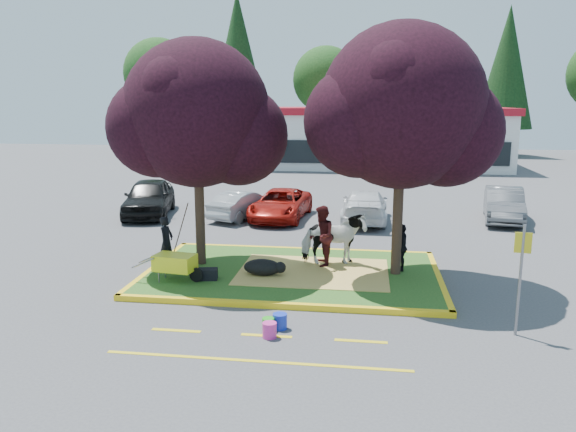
# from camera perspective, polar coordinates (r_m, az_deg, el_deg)

# --- Properties ---
(ground) EXTENTS (90.00, 90.00, 0.00)m
(ground) POSITION_cam_1_polar(r_m,az_deg,el_deg) (16.12, 0.45, -6.11)
(ground) COLOR #424244
(ground) RESTS_ON ground
(median_island) EXTENTS (8.00, 5.00, 0.15)m
(median_island) POSITION_cam_1_polar(r_m,az_deg,el_deg) (16.09, 0.45, -5.86)
(median_island) COLOR #24531A
(median_island) RESTS_ON ground
(curb_near) EXTENTS (8.30, 0.16, 0.15)m
(curb_near) POSITION_cam_1_polar(r_m,az_deg,el_deg) (13.68, -0.99, -9.08)
(curb_near) COLOR yellow
(curb_near) RESTS_ON ground
(curb_far) EXTENTS (8.30, 0.16, 0.15)m
(curb_far) POSITION_cam_1_polar(r_m,az_deg,el_deg) (18.55, 1.51, -3.48)
(curb_far) COLOR yellow
(curb_far) RESTS_ON ground
(curb_left) EXTENTS (0.16, 5.30, 0.15)m
(curb_left) POSITION_cam_1_polar(r_m,az_deg,el_deg) (17.09, -13.29, -5.13)
(curb_left) COLOR yellow
(curb_left) RESTS_ON ground
(curb_right) EXTENTS (0.16, 5.30, 0.15)m
(curb_right) POSITION_cam_1_polar(r_m,az_deg,el_deg) (16.10, 15.09, -6.27)
(curb_right) COLOR yellow
(curb_right) RESTS_ON ground
(straw_bedding) EXTENTS (4.20, 3.00, 0.01)m
(straw_bedding) POSITION_cam_1_polar(r_m,az_deg,el_deg) (16.00, 2.59, -5.67)
(straw_bedding) COLOR #EBCC60
(straw_bedding) RESTS_ON median_island
(tree_purple_left) EXTENTS (5.06, 4.20, 6.51)m
(tree_purple_left) POSITION_cam_1_polar(r_m,az_deg,el_deg) (16.32, -9.20, 9.55)
(tree_purple_left) COLOR black
(tree_purple_left) RESTS_ON median_island
(tree_purple_right) EXTENTS (5.30, 4.40, 6.82)m
(tree_purple_right) POSITION_cam_1_polar(r_m,az_deg,el_deg) (15.42, 11.57, 10.10)
(tree_purple_right) COLOR black
(tree_purple_right) RESTS_ON median_island
(fire_lane_stripe_a) EXTENTS (1.10, 0.12, 0.01)m
(fire_lane_stripe_a) POSITION_cam_1_polar(r_m,az_deg,el_deg) (12.71, -11.29, -11.33)
(fire_lane_stripe_a) COLOR yellow
(fire_lane_stripe_a) RESTS_ON ground
(fire_lane_stripe_b) EXTENTS (1.10, 0.12, 0.01)m
(fire_lane_stripe_b) POSITION_cam_1_polar(r_m,az_deg,el_deg) (12.23, -2.20, -12.06)
(fire_lane_stripe_b) COLOR yellow
(fire_lane_stripe_b) RESTS_ON ground
(fire_lane_stripe_c) EXTENTS (1.10, 0.12, 0.01)m
(fire_lane_stripe_c) POSITION_cam_1_polar(r_m,az_deg,el_deg) (12.06, 7.42, -12.50)
(fire_lane_stripe_c) COLOR yellow
(fire_lane_stripe_c) RESTS_ON ground
(fire_lane_long) EXTENTS (6.00, 0.10, 0.01)m
(fire_lane_long) POSITION_cam_1_polar(r_m,az_deg,el_deg) (11.16, -3.33, -14.50)
(fire_lane_long) COLOR yellow
(fire_lane_long) RESTS_ON ground
(retail_building) EXTENTS (20.40, 8.40, 4.40)m
(retail_building) POSITION_cam_1_polar(r_m,az_deg,el_deg) (43.28, 8.06, 8.02)
(retail_building) COLOR silver
(retail_building) RESTS_ON ground
(treeline) EXTENTS (46.58, 7.80, 14.63)m
(treeline) POSITION_cam_1_polar(r_m,az_deg,el_deg) (52.90, 7.40, 14.62)
(treeline) COLOR black
(treeline) RESTS_ON ground
(cow) EXTENTS (1.98, 1.18, 1.57)m
(cow) POSITION_cam_1_polar(r_m,az_deg,el_deg) (16.53, 4.63, -2.33)
(cow) COLOR silver
(cow) RESTS_ON median_island
(calf) EXTENTS (1.19, 0.91, 0.46)m
(calf) POSITION_cam_1_polar(r_m,az_deg,el_deg) (15.65, -2.61, -5.22)
(calf) COLOR black
(calf) RESTS_ON median_island
(handler) EXTENTS (0.43, 0.59, 1.47)m
(handler) POSITION_cam_1_polar(r_m,az_deg,el_deg) (16.72, -12.24, -2.56)
(handler) COLOR black
(handler) RESTS_ON median_island
(visitor_a) EXTENTS (0.79, 0.95, 1.78)m
(visitor_a) POSITION_cam_1_polar(r_m,az_deg,el_deg) (16.40, 3.43, -2.05)
(visitor_a) COLOR #401213
(visitor_a) RESTS_ON median_island
(visitor_b) EXTENTS (0.36, 0.81, 1.35)m
(visitor_b) POSITION_cam_1_polar(r_m,az_deg,el_deg) (16.29, 11.47, -3.13)
(visitor_b) COLOR black
(visitor_b) RESTS_ON median_island
(wheelbarrow) EXTENTS (1.93, 0.80, 0.73)m
(wheelbarrow) POSITION_cam_1_polar(r_m,az_deg,el_deg) (15.37, -11.38, -4.70)
(wheelbarrow) COLOR black
(wheelbarrow) RESTS_ON median_island
(gear_bag_dark) EXTENTS (0.64, 0.42, 0.30)m
(gear_bag_dark) POSITION_cam_1_polar(r_m,az_deg,el_deg) (15.44, -8.29, -5.87)
(gear_bag_dark) COLOR black
(gear_bag_dark) RESTS_ON median_island
(gear_bag_green) EXTENTS (0.56, 0.41, 0.27)m
(gear_bag_green) POSITION_cam_1_polar(r_m,az_deg,el_deg) (16.80, -12.25, -4.62)
(gear_bag_green) COLOR black
(gear_bag_green) RESTS_ON median_island
(sign_post) EXTENTS (0.34, 0.07, 2.42)m
(sign_post) POSITION_cam_1_polar(r_m,az_deg,el_deg) (12.72, 22.59, -4.91)
(sign_post) COLOR slate
(sign_post) RESTS_ON ground
(bucket_green) EXTENTS (0.35, 0.35, 0.29)m
(bucket_green) POSITION_cam_1_polar(r_m,az_deg,el_deg) (12.43, -2.02, -10.95)
(bucket_green) COLOR green
(bucket_green) RESTS_ON ground
(bucket_pink) EXTENTS (0.36, 0.36, 0.33)m
(bucket_pink) POSITION_cam_1_polar(r_m,az_deg,el_deg) (12.09, -1.89, -11.51)
(bucket_pink) COLOR #D52F92
(bucket_pink) RESTS_ON ground
(bucket_blue) EXTENTS (0.33, 0.33, 0.34)m
(bucket_blue) POSITION_cam_1_polar(r_m,az_deg,el_deg) (12.51, -0.83, -10.64)
(bucket_blue) COLOR #172FBC
(bucket_blue) RESTS_ON ground
(car_black) EXTENTS (2.82, 4.93, 1.58)m
(car_black) POSITION_cam_1_polar(r_m,az_deg,el_deg) (25.12, -13.93, 1.86)
(car_black) COLOR black
(car_black) RESTS_ON ground
(car_silver) EXTENTS (2.53, 3.79, 1.18)m
(car_silver) POSITION_cam_1_polar(r_m,az_deg,el_deg) (23.85, -4.61, 1.17)
(car_silver) COLOR #95999C
(car_silver) RESTS_ON ground
(car_red) EXTENTS (2.41, 4.61, 1.24)m
(car_red) POSITION_cam_1_polar(r_m,az_deg,el_deg) (23.66, -0.76, 1.19)
(car_red) COLOR #A2150D
(car_red) RESTS_ON ground
(car_white) EXTENTS (1.92, 4.55, 1.31)m
(car_white) POSITION_cam_1_polar(r_m,az_deg,el_deg) (23.38, 7.81, 1.05)
(car_white) COLOR silver
(car_white) RESTS_ON ground
(car_grey) EXTENTS (2.10, 4.36, 1.38)m
(car_grey) POSITION_cam_1_polar(r_m,az_deg,el_deg) (24.90, 21.07, 1.10)
(car_grey) COLOR #4F5256
(car_grey) RESTS_ON ground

